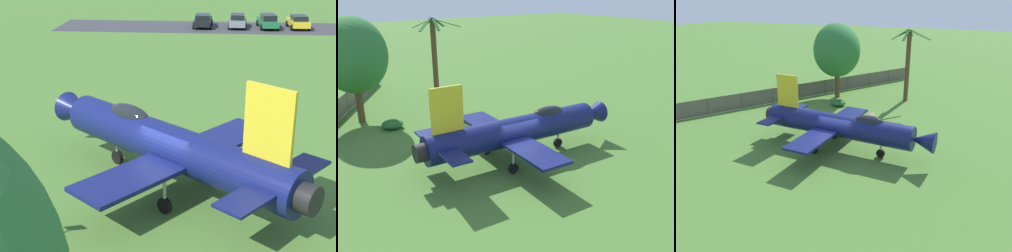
{
  "view_description": "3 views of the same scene",
  "coord_description": "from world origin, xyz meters",
  "views": [
    {
      "loc": [
        -13.54,
        -11.32,
        9.37
      ],
      "look_at": [
        0.12,
        0.31,
        2.55
      ],
      "focal_mm": 53.18,
      "sensor_mm": 36.0,
      "label": 1
    },
    {
      "loc": [
        16.28,
        -12.66,
        9.81
      ],
      "look_at": [
        1.02,
        -1.42,
        2.75
      ],
      "focal_mm": 39.93,
      "sensor_mm": 36.0,
      "label": 2
    },
    {
      "loc": [
        20.91,
        9.18,
        10.61
      ],
      "look_at": [
        0.7,
        0.78,
        2.13
      ],
      "focal_mm": 36.28,
      "sensor_mm": 36.0,
      "label": 3
    }
  ],
  "objects": [
    {
      "name": "parking_strip",
      "position": [
        34.4,
        17.58,
        0.0
      ],
      "size": [
        31.22,
        39.42,
        0.0
      ],
      "primitive_type": "cube",
      "rotation": [
        0.0,
        0.0,
        2.19
      ],
      "color": "#38383D",
      "rests_on": "ground_plane"
    },
    {
      "name": "parked_car_yellow",
      "position": [
        37.34,
        13.29,
        0.76
      ],
      "size": [
        4.37,
        4.01,
        1.47
      ],
      "rotation": [
        0.0,
        0.0,
        0.68
      ],
      "color": "gold",
      "rests_on": "ground_plane"
    },
    {
      "name": "display_jet",
      "position": [
        0.03,
        0.37,
        1.85
      ],
      "size": [
        9.52,
        13.19,
        5.1
      ],
      "rotation": [
        0.0,
        0.0,
        1.5
      ],
      "color": "#111951",
      "rests_on": "ground_plane"
    },
    {
      "name": "ground_plane",
      "position": [
        0.0,
        0.0,
        0.0
      ],
      "size": [
        200.0,
        200.0,
        0.0
      ],
      "primitive_type": "plane",
      "color": "#47722D"
    },
    {
      "name": "parked_car_gray",
      "position": [
        33.67,
        18.77,
        0.74
      ],
      "size": [
        4.53,
        3.74,
        1.43
      ],
      "rotation": [
        0.0,
        0.0,
        3.7
      ],
      "color": "slate",
      "rests_on": "ground_plane"
    },
    {
      "name": "parked_car_black",
      "position": [
        31.32,
        21.77,
        0.76
      ],
      "size": [
        4.64,
        3.89,
        1.46
      ],
      "rotation": [
        0.0,
        0.0,
        0.57
      ],
      "color": "black",
      "rests_on": "ground_plane"
    },
    {
      "name": "info_plaque",
      "position": [
        -5.38,
        0.82,
        0.85
      ],
      "size": [
        0.72,
        0.68,
        1.14
      ],
      "color": "#333333",
      "rests_on": "ground_plane"
    },
    {
      "name": "parked_car_green",
      "position": [
        35.42,
        15.96,
        0.79
      ],
      "size": [
        4.73,
        4.3,
        1.55
      ],
      "rotation": [
        0.0,
        0.0,
        0.68
      ],
      "color": "#1E6B3D",
      "rests_on": "ground_plane"
    }
  ]
}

